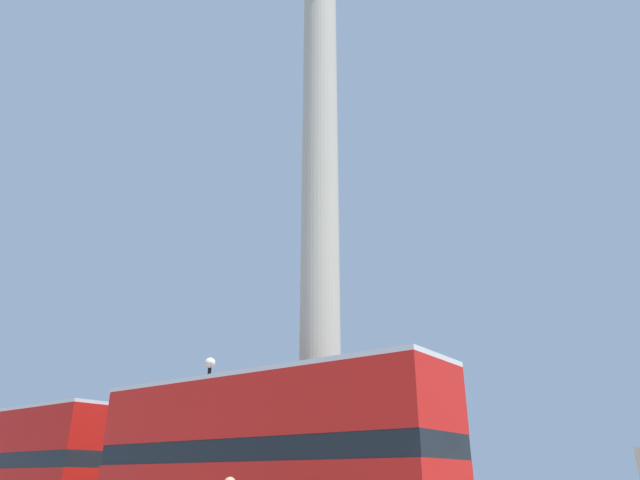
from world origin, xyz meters
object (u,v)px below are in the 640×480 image
at_px(monument_column, 320,314).
at_px(bus_b, 262,453).
at_px(street_lamp, 205,433).
at_px(bus_a, 23,463).

height_order(monument_column, bus_b, monument_column).
relative_size(bus_b, street_lamp, 1.72).
bearing_deg(bus_a, monument_column, 24.36).
distance_m(bus_b, street_lamp, 6.96).
xyz_separation_m(monument_column, bus_b, (2.54, -5.41, -5.36)).
xyz_separation_m(bus_a, bus_b, (13.29, 0.16, 0.00)).
bearing_deg(bus_a, bus_b, -2.32).
relative_size(monument_column, bus_a, 2.55).
distance_m(bus_a, bus_b, 13.29).
relative_size(bus_a, street_lamp, 1.70).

